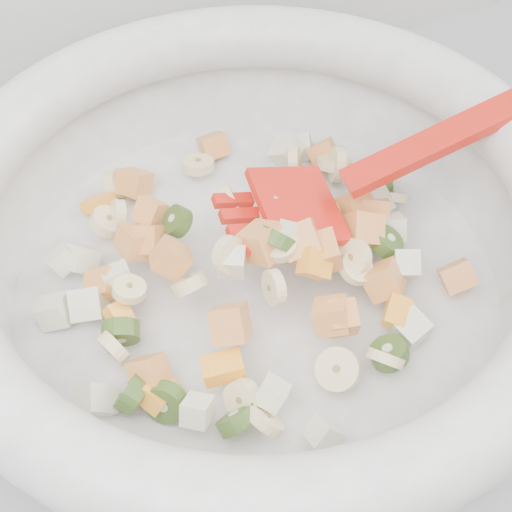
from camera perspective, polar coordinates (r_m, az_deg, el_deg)
name	(u,v)px	position (r m, az deg, el deg)	size (l,w,h in m)	color
mixing_bowl	(256,240)	(0.51, 0.04, 1.16)	(0.50, 0.43, 0.14)	silver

